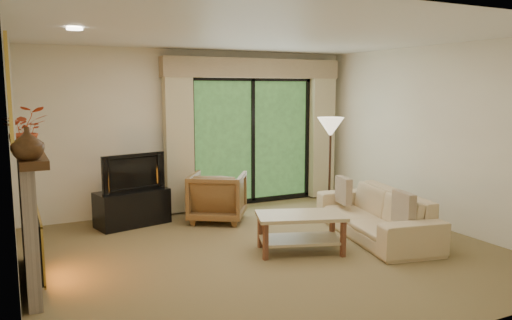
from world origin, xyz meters
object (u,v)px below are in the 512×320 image
armchair (218,197)px  coffee_table (300,233)px  sofa (375,214)px  media_console (132,208)px

armchair → coffee_table: (0.36, -1.81, -0.13)m
sofa → coffee_table: sofa is taller
sofa → coffee_table: (-1.24, -0.12, -0.07)m
media_console → coffee_table: bearing=-66.9°
media_console → armchair: size_ratio=1.27×
armchair → sofa: 2.33m
media_console → sofa: 3.46m
armchair → media_console: bearing=17.6°
armchair → sofa: armchair is taller
media_console → armchair: bearing=-28.4°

